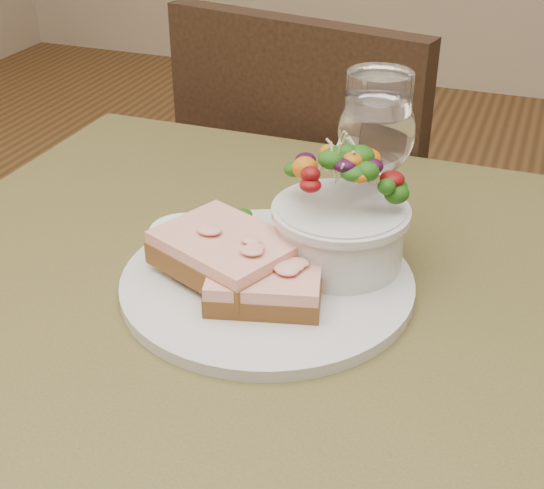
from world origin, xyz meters
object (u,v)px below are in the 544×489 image
at_px(sandwich_front, 265,285).
at_px(wine_glass, 376,137).
at_px(sandwich_back, 226,252).
at_px(salad_bowl, 341,209).
at_px(chair_far, 335,315).
at_px(cafe_table, 256,390).
at_px(ramekin, 184,242).
at_px(dinner_plate, 267,282).

bearing_deg(sandwich_front, wine_glass, 52.96).
bearing_deg(sandwich_back, wine_glass, 70.95).
bearing_deg(sandwich_back, salad_bowl, 56.01).
distance_m(sandwich_back, wine_glass, 0.19).
xyz_separation_m(chair_far, sandwich_back, (0.05, -0.61, 0.49)).
distance_m(sandwich_front, salad_bowl, 0.11).
xyz_separation_m(cafe_table, sandwich_front, (0.01, -0.00, 0.13)).
distance_m(sandwich_front, ramekin, 0.11).
bearing_deg(cafe_table, wine_glass, 64.16).
height_order(dinner_plate, sandwich_back, sandwich_back).
xyz_separation_m(chair_far, wine_glass, (0.16, -0.49, 0.58)).
xyz_separation_m(sandwich_front, sandwich_back, (-0.05, 0.02, 0.01)).
bearing_deg(sandwich_back, chair_far, 117.61).
bearing_deg(sandwich_front, dinner_plate, 92.77).
height_order(sandwich_front, wine_glass, wine_glass).
xyz_separation_m(ramekin, wine_glass, (0.16, 0.11, 0.09)).
height_order(cafe_table, wine_glass, wine_glass).
height_order(ramekin, wine_glass, wine_glass).
relative_size(cafe_table, ramekin, 13.16).
bearing_deg(ramekin, dinner_plate, -1.10).
distance_m(chair_far, sandwich_front, 0.80).
bearing_deg(chair_far, cafe_table, 110.51).
xyz_separation_m(sandwich_back, salad_bowl, (0.09, 0.06, 0.03)).
bearing_deg(salad_bowl, ramekin, -160.84).
height_order(sandwich_back, wine_glass, wine_glass).
xyz_separation_m(chair_far, dinner_plate, (0.09, -0.60, 0.46)).
relative_size(cafe_table, dinner_plate, 2.82).
height_order(chair_far, wine_glass, wine_glass).
relative_size(cafe_table, sandwich_front, 6.70).
bearing_deg(sandwich_back, ramekin, -169.95).
xyz_separation_m(cafe_table, salad_bowl, (0.06, 0.09, 0.17)).
relative_size(sandwich_back, wine_glass, 0.89).
height_order(chair_far, sandwich_front, chair_far).
xyz_separation_m(sandwich_front, ramekin, (-0.10, 0.04, 0.00)).
bearing_deg(wine_glass, sandwich_front, -112.39).
xyz_separation_m(sandwich_back, ramekin, (-0.05, 0.01, -0.01)).
distance_m(salad_bowl, wine_glass, 0.08).
xyz_separation_m(salad_bowl, wine_glass, (0.02, 0.06, 0.05)).
bearing_deg(dinner_plate, salad_bowl, 42.84).
bearing_deg(chair_far, dinner_plate, 110.94).
bearing_deg(cafe_table, sandwich_back, 147.28).
bearing_deg(wine_glass, sandwich_back, -131.90).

